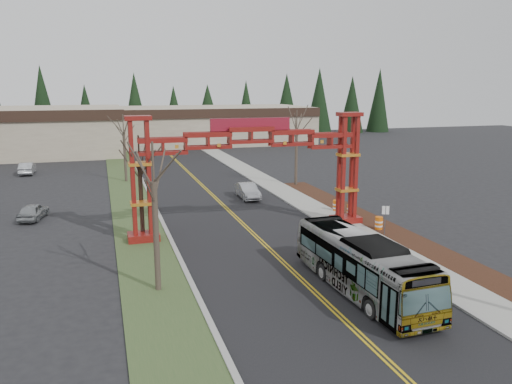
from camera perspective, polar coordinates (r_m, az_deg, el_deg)
name	(u,v)px	position (r m, az deg, el deg)	size (l,w,h in m)	color
ground	(372,347)	(22.72, 13.11, -16.84)	(200.00, 200.00, 0.00)	black
road	(228,210)	(44.64, -3.17, -2.10)	(12.00, 110.00, 0.02)	black
lane_line_left	(227,210)	(44.61, -3.32, -2.09)	(0.12, 100.00, 0.01)	gold
lane_line_right	(230,210)	(44.66, -3.02, -2.07)	(0.12, 100.00, 0.01)	gold
curb_right	(293,205)	(46.45, 4.20, -1.47)	(0.30, 110.00, 0.15)	#9A9A95
sidewalk_right	(307,204)	(46.99, 5.85, -1.35)	(2.60, 110.00, 0.14)	gray
landscape_strip	(430,250)	(35.68, 19.29, -6.32)	(2.60, 50.00, 0.12)	black
grass_median	(137,217)	(43.46, -13.47, -2.76)	(4.00, 110.00, 0.08)	#354E27
curb_left	(159,215)	(43.60, -11.04, -2.56)	(0.30, 110.00, 0.15)	#9A9A95
gateway_arch	(251,154)	(36.88, -0.62, 4.39)	(18.20, 1.60, 8.90)	maroon
retail_building_east	(209,125)	(99.39, -5.35, 7.67)	(38.00, 20.30, 7.00)	gray
conifer_treeline	(152,108)	(109.64, -11.77, 9.42)	(116.10, 5.60, 13.00)	black
transit_bus	(361,265)	(27.37, 11.95, -8.13)	(2.61, 11.13, 3.10)	#98999F
silver_sedan	(248,191)	(49.23, -0.98, 0.13)	(1.59, 4.56, 1.50)	#A5A8AD
parked_car_near_a	(33,211)	(45.39, -24.12, -2.03)	(1.62, 4.02, 1.37)	#94989B
parked_car_far_a	(27,168)	(69.31, -24.69, 2.49)	(1.59, 4.55, 1.50)	#B6BABF
bare_tree_median_near	(154,183)	(26.33, -11.60, 1.05)	(3.16, 3.16, 8.09)	#382D26
bare_tree_median_mid	(140,165)	(36.13, -13.17, 3.03)	(3.11, 3.11, 7.51)	#382D26
bare_tree_median_far	(124,133)	(59.17, -14.89, 6.56)	(3.11, 3.11, 7.78)	#382D26
bare_tree_right_far	(297,130)	(55.08, 4.66, 7.10)	(3.19, 3.19, 8.37)	#382D26
street_sign	(385,214)	(37.90, 14.57, -2.50)	(0.49, 0.22, 2.26)	#3F3F44
barrel_south	(379,224)	(39.42, 13.86, -3.54)	(0.59, 0.59, 1.09)	orange
barrel_mid	(350,210)	(43.37, 10.70, -2.07)	(0.52, 0.52, 0.97)	orange
barrel_north	(336,206)	(44.48, 9.14, -1.59)	(0.58, 0.58, 1.07)	orange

